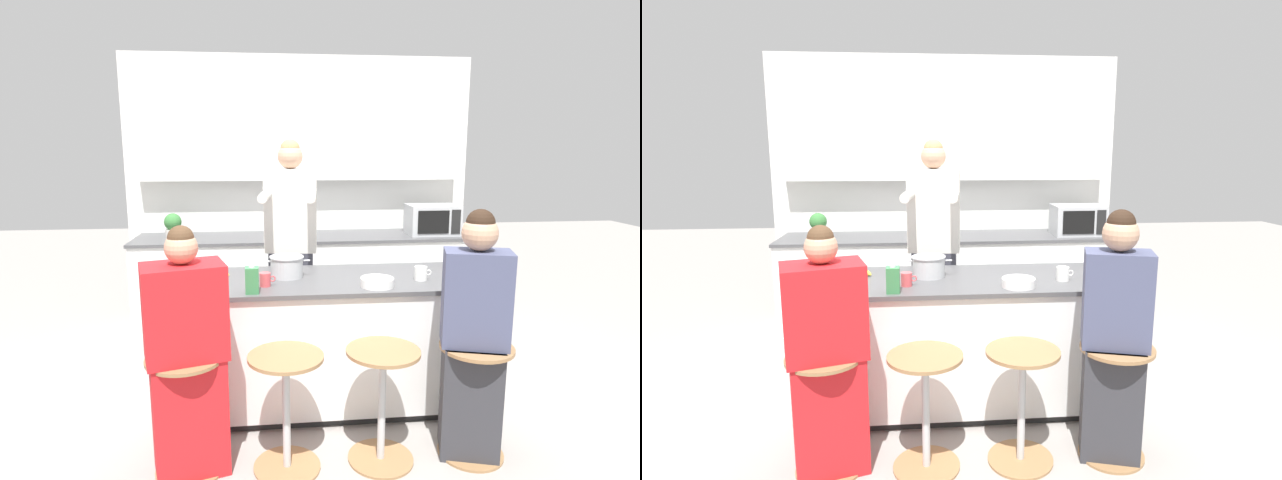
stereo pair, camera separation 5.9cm
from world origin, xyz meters
The scene contains 20 objects.
ground_plane centered at (0.00, 0.00, 0.00)m, with size 16.00×16.00×0.00m, color gray.
wall_back centered at (0.00, 1.96, 1.54)m, with size 3.56×0.22×2.70m.
back_counter centered at (0.00, 1.64, 0.46)m, with size 3.30×0.67×0.91m.
kitchen_island centered at (0.00, 0.00, 0.46)m, with size 2.03×0.77×0.91m.
bar_stool_leftmost centered at (-0.81, -0.68, 0.40)m, with size 0.42×0.42×0.68m.
bar_stool_center_left centered at (-0.27, -0.72, 0.40)m, with size 0.42×0.42×0.68m.
bar_stool_center_right centered at (0.27, -0.70, 0.40)m, with size 0.42×0.42×0.68m.
bar_stool_rightmost centered at (0.81, -0.70, 0.40)m, with size 0.42×0.42×0.68m.
person_cooking centered at (-0.17, 0.63, 0.92)m, with size 0.47×0.62×1.84m.
person_wrapped_blanket centered at (-0.80, -0.68, 0.66)m, with size 0.48×0.39×1.39m.
person_seated_near centered at (0.80, -0.68, 0.68)m, with size 0.41×0.34×1.46m.
cooking_pot centered at (-0.23, 0.06, 0.98)m, with size 0.32×0.23×0.14m.
fruit_bowl centered at (-0.91, -0.09, 0.94)m, with size 0.18×0.18×0.06m.
mixing_bowl_steel centered at (0.33, -0.24, 0.94)m, with size 0.21×0.21×0.06m.
coffee_cup_near centered at (0.66, -0.12, 0.96)m, with size 0.12×0.08×0.09m.
coffee_cup_far centered at (-0.38, -0.16, 0.95)m, with size 0.10×0.07×0.09m.
banana_bunch centered at (-0.71, 0.12, 0.94)m, with size 0.19×0.13×0.06m.
juice_carton centered at (-0.46, -0.30, 0.99)m, with size 0.08×0.08×0.18m.
microwave centered at (1.31, 1.59, 1.06)m, with size 0.51×0.35×0.30m.
potted_plant centered at (-1.27, 1.64, 1.04)m, with size 0.17×0.17×0.24m.
Camera 2 is at (-0.29, -3.26, 1.79)m, focal length 28.00 mm.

